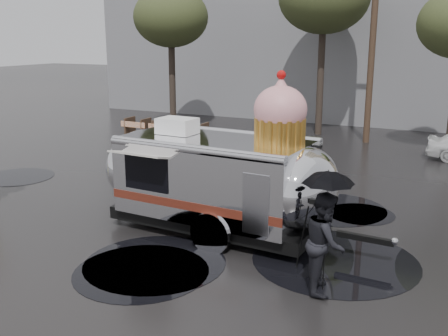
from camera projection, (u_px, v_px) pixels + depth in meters
The scene contains 10 objects.
ground at pixel (138, 238), 12.43m from camera, with size 120.00×120.00×0.00m, color black.
puddles at pixel (225, 233), 12.68m from camera, with size 14.37×8.49×0.01m.
grey_building at pixel (302, 6), 33.41m from camera, with size 22.00×12.00×13.00m, color slate.
utility_pole at pixel (373, 36), 22.40m from camera, with size 1.60×0.28×9.00m.
tree_left at pixel (171, 18), 25.38m from camera, with size 3.64×3.64×6.95m.
barricade_row at pixel (165, 131), 23.34m from camera, with size 4.30×0.80×1.00m.
airstream_trailer at pixel (220, 176), 12.49m from camera, with size 7.47×2.94×4.02m.
person_right at pixel (325, 242), 9.65m from camera, with size 0.92×0.51×1.92m, color black.
umbrella_black at pixel (328, 191), 9.40m from camera, with size 1.16×1.16×2.34m.
tripod at pixel (312, 227), 10.62m from camera, with size 0.54×0.62×1.49m.
Camera 1 is at (6.97, -9.54, 4.66)m, focal length 42.00 mm.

